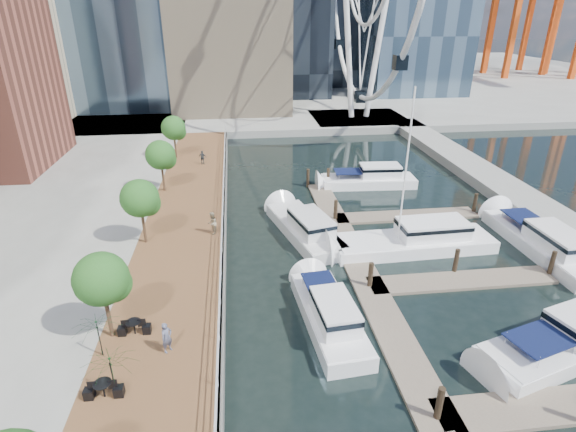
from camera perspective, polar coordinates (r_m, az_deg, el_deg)
The scene contains 15 objects.
ground at distance 22.10m, azimuth 8.48°, elevation -21.08°, with size 520.00×520.00×0.00m, color black.
boardwalk at distance 33.69m, azimuth -13.18°, elevation -2.96°, with size 6.00×60.00×1.00m, color brown.
seawall at distance 33.45m, azimuth -8.08°, elevation -2.73°, with size 0.25×60.00×1.00m, color #595954.
land_far at distance 117.85m, azimuth -4.61°, elevation 17.11°, with size 200.00×114.00×1.00m, color gray.
breakwater at distance 45.35m, azimuth 26.94°, elevation 2.22°, with size 4.00×60.00×1.00m, color gray.
pier at distance 71.02m, azimuth 8.93°, elevation 11.94°, with size 14.00×12.00×1.00m, color gray.
railing at distance 33.00m, azimuth -8.35°, elevation -1.15°, with size 0.10×60.00×1.05m, color white, non-canonical shape.
floating_docks at distance 31.75m, azimuth 18.00°, elevation -5.39°, with size 16.00×34.00×2.60m.
street_trees at distance 31.64m, azimuth -18.32°, elevation 2.13°, with size 2.60×42.60×4.60m.
cafe_tables at distance 20.00m, azimuth -22.64°, elevation -23.72°, with size 2.50×13.70×0.74m.
yacht_foreground at distance 27.59m, azimuth 31.68°, elevation -14.44°, with size 2.90×10.81×2.15m, color white, non-canonical shape.
pedestrian_near at distance 22.50m, azimuth -15.14°, elevation -14.67°, with size 0.58×0.38×1.58m, color #4F5369.
pedestrian_mid at distance 32.68m, azimuth -9.61°, elevation -0.90°, with size 0.82×0.64×1.68m, color gray.
pedestrian_far at distance 48.23m, azimuth -10.79°, elevation 7.31°, with size 0.86×0.36×1.47m, color #353C43.
moored_yachts at distance 33.45m, azimuth 15.42°, elevation -4.40°, with size 21.03×39.10×11.50m.
Camera 1 is at (-4.82, -14.77, 15.72)m, focal length 28.00 mm.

